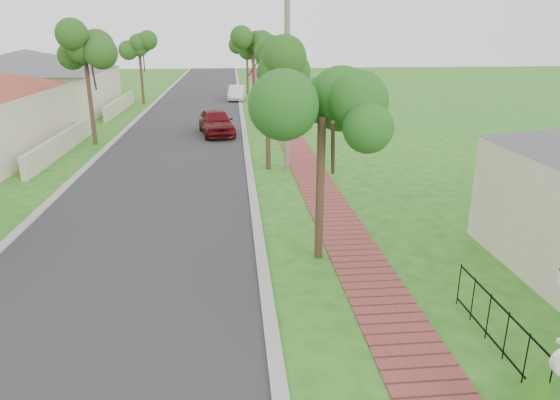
{
  "coord_description": "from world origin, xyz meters",
  "views": [
    {
      "loc": [
        0.0,
        -5.48,
        5.84
      ],
      "look_at": [
        1.2,
        7.25,
        1.5
      ],
      "focal_mm": 32.0,
      "sensor_mm": 36.0,
      "label": 1
    }
  ],
  "objects_px": {
    "parked_car_white": "(237,93)",
    "utility_pole": "(287,80)",
    "parked_car_red": "(216,122)",
    "near_tree": "(322,114)"
  },
  "relations": [
    {
      "from": "parked_car_white",
      "to": "utility_pole",
      "type": "relative_size",
      "value": 0.5
    },
    {
      "from": "parked_car_red",
      "to": "near_tree",
      "type": "relative_size",
      "value": 0.91
    },
    {
      "from": "parked_car_white",
      "to": "near_tree",
      "type": "relative_size",
      "value": 0.79
    },
    {
      "from": "near_tree",
      "to": "utility_pole",
      "type": "bearing_deg",
      "value": 89.37
    },
    {
      "from": "parked_car_red",
      "to": "parked_car_white",
      "type": "bearing_deg",
      "value": 75.24
    },
    {
      "from": "parked_car_red",
      "to": "parked_car_white",
      "type": "xyz_separation_m",
      "value": [
        1.4,
        15.54,
        -0.12
      ]
    },
    {
      "from": "parked_car_white",
      "to": "utility_pole",
      "type": "xyz_separation_m",
      "value": [
        1.9,
        -23.71,
        3.26
      ]
    },
    {
      "from": "utility_pole",
      "to": "parked_car_white",
      "type": "bearing_deg",
      "value": 94.58
    },
    {
      "from": "utility_pole",
      "to": "parked_car_red",
      "type": "bearing_deg",
      "value": 112.0
    },
    {
      "from": "utility_pole",
      "to": "near_tree",
      "type": "bearing_deg",
      "value": -90.63
    }
  ]
}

